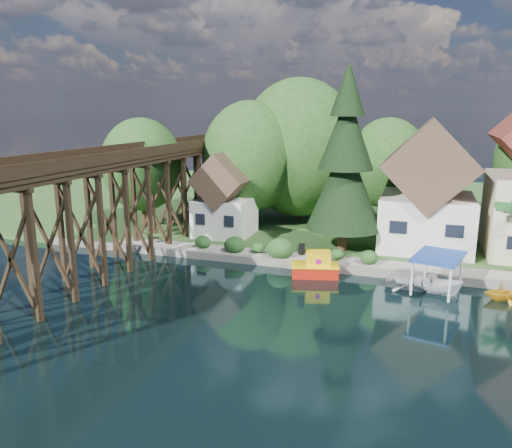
% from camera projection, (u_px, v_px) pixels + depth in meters
% --- Properties ---
extents(ground, '(140.00, 140.00, 0.00)m').
position_uv_depth(ground, '(303.00, 310.00, 30.85)').
color(ground, black).
rests_on(ground, ground).
extents(bank, '(140.00, 52.00, 0.50)m').
position_uv_depth(bank, '(365.00, 207.00, 62.22)').
color(bank, '#2B5220').
rests_on(bank, ground).
extents(seawall, '(60.00, 0.40, 0.62)m').
position_uv_depth(seawall, '(380.00, 273.00, 36.94)').
color(seawall, slate).
rests_on(seawall, ground).
extents(promenade, '(50.00, 2.60, 0.06)m').
position_uv_depth(promenade, '(409.00, 268.00, 37.47)').
color(promenade, gray).
rests_on(promenade, bank).
extents(trestle_bridge, '(4.12, 44.18, 9.30)m').
position_uv_depth(trestle_bridge, '(122.00, 198.00, 39.36)').
color(trestle_bridge, black).
rests_on(trestle_bridge, ground).
extents(house_left, '(7.64, 8.64, 11.02)m').
position_uv_depth(house_left, '(428.00, 194.00, 42.32)').
color(house_left, white).
rests_on(house_left, bank).
extents(shed, '(5.09, 5.40, 7.85)m').
position_uv_depth(shed, '(225.00, 200.00, 46.78)').
color(shed, white).
rests_on(shed, bank).
extents(bg_trees, '(49.90, 13.30, 10.57)m').
position_uv_depth(bg_trees, '(365.00, 160.00, 48.55)').
color(bg_trees, '#382314').
rests_on(bg_trees, bank).
extents(shrubs, '(15.76, 2.47, 1.70)m').
position_uv_depth(shrubs, '(274.00, 247.00, 40.55)').
color(shrubs, '#214519').
rests_on(shrubs, bank).
extents(conifer, '(6.24, 6.24, 15.36)m').
position_uv_depth(conifer, '(345.00, 163.00, 40.67)').
color(conifer, '#382314').
rests_on(conifer, bank).
extents(tugboat, '(3.83, 2.69, 2.52)m').
position_uv_depth(tugboat, '(316.00, 266.00, 37.04)').
color(tugboat, '#AF180B').
rests_on(tugboat, ground).
extents(boat_white_a, '(4.07, 2.98, 0.82)m').
position_uv_depth(boat_white_a, '(414.00, 282.00, 34.65)').
color(boat_white_a, white).
rests_on(boat_white_a, ground).
extents(boat_canopy, '(3.81, 4.77, 2.70)m').
position_uv_depth(boat_canopy, '(437.00, 277.00, 33.38)').
color(boat_canopy, silver).
rests_on(boat_canopy, ground).
extents(boat_yellow, '(2.98, 2.76, 1.29)m').
position_uv_depth(boat_yellow, '(503.00, 291.00, 32.39)').
color(boat_yellow, gold).
rests_on(boat_yellow, ground).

